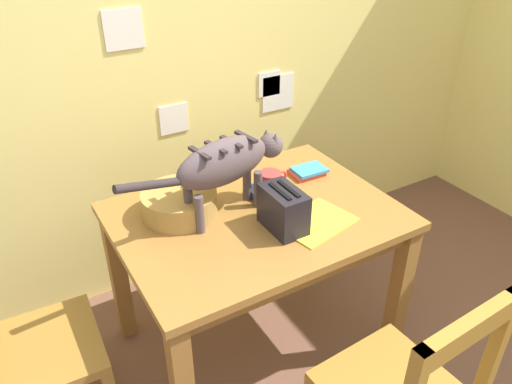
# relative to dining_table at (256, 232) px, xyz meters

# --- Properties ---
(wall_rear) EXTENTS (4.64, 0.11, 2.50)m
(wall_rear) POSITION_rel_dining_table_xyz_m (0.02, 0.76, 0.60)
(wall_rear) COLOR #EBD977
(wall_rear) RESTS_ON ground_plane
(dining_table) EXTENTS (1.13, 0.84, 0.74)m
(dining_table) POSITION_rel_dining_table_xyz_m (0.00, 0.00, 0.00)
(dining_table) COLOR olive
(dining_table) RESTS_ON ground_plane
(cat) EXTENTS (0.74, 0.20, 0.33)m
(cat) POSITION_rel_dining_table_xyz_m (-0.10, 0.06, 0.33)
(cat) COLOR #524345
(cat) RESTS_ON dining_table
(saucer_bowl) EXTENTS (0.18, 0.18, 0.03)m
(saucer_bowl) POSITION_rel_dining_table_xyz_m (0.13, 0.10, 0.11)
(saucer_bowl) COLOR #2F60B8
(saucer_bowl) RESTS_ON dining_table
(coffee_mug) EXTENTS (0.13, 0.09, 0.08)m
(coffee_mug) POSITION_rel_dining_table_xyz_m (0.13, 0.10, 0.17)
(coffee_mug) COLOR red
(coffee_mug) RESTS_ON saucer_bowl
(magazine) EXTENTS (0.33, 0.28, 0.01)m
(magazine) POSITION_rel_dining_table_xyz_m (0.17, -0.18, 0.10)
(magazine) COLOR gold
(magazine) RESTS_ON dining_table
(book_stack) EXTENTS (0.17, 0.12, 0.03)m
(book_stack) POSITION_rel_dining_table_xyz_m (0.37, 0.16, 0.11)
(book_stack) COLOR red
(book_stack) RESTS_ON dining_table
(wicker_basket) EXTENTS (0.31, 0.31, 0.10)m
(wicker_basket) POSITION_rel_dining_table_xyz_m (-0.27, 0.15, 0.15)
(wicker_basket) COLOR #A87F3C
(wicker_basket) RESTS_ON dining_table
(toaster) EXTENTS (0.12, 0.20, 0.18)m
(toaster) POSITION_rel_dining_table_xyz_m (0.04, -0.15, 0.18)
(toaster) COLOR black
(toaster) RESTS_ON dining_table
(wooden_chair_far) EXTENTS (0.44, 0.44, 0.92)m
(wooden_chair_far) POSITION_rel_dining_table_xyz_m (-0.95, 0.03, -0.20)
(wooden_chair_far) COLOR olive
(wooden_chair_far) RESTS_ON ground_plane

